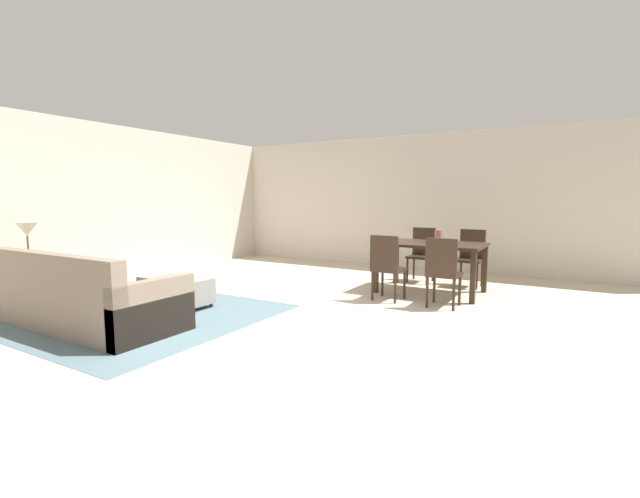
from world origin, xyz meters
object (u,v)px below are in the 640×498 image
at_px(ottoman_table, 176,290).
at_px(dining_chair_near_left, 387,264).
at_px(vase_centerpiece, 438,236).
at_px(dining_chair_far_left, 422,251).
at_px(side_table, 30,272).
at_px(dining_chair_near_right, 443,269).
at_px(table_lamp, 27,231).
at_px(couch, 86,301).
at_px(book_on_ottoman, 178,278).
at_px(dining_table, 431,249).
at_px(dining_chair_far_right, 471,254).

bearing_deg(ottoman_table, dining_chair_near_left, 36.79).
bearing_deg(vase_centerpiece, dining_chair_far_left, 120.72).
distance_m(side_table, dining_chair_near_right, 5.38).
relative_size(table_lamp, dining_chair_near_left, 0.57).
height_order(couch, dining_chair_near_right, dining_chair_near_right).
bearing_deg(book_on_ottoman, side_table, -151.22).
distance_m(dining_chair_near_left, vase_centerpiece, 1.04).
xyz_separation_m(side_table, table_lamp, (0.00, 0.00, 0.54)).
relative_size(couch, vase_centerpiece, 11.60).
xyz_separation_m(table_lamp, dining_chair_near_left, (3.87, 2.71, -0.48)).
height_order(couch, dining_chair_far_left, dining_chair_far_left).
xyz_separation_m(ottoman_table, book_on_ottoman, (0.11, -0.07, 0.18)).
relative_size(dining_table, dining_chair_near_right, 1.67).
height_order(table_lamp, dining_table, table_lamp).
height_order(dining_chair_near_left, book_on_ottoman, dining_chair_near_left).
height_order(dining_chair_near_right, vase_centerpiece, vase_centerpiece).
bearing_deg(dining_chair_far_left, dining_table, -64.87).
bearing_deg(dining_chair_far_right, side_table, -136.72).
xyz_separation_m(couch, dining_chair_far_right, (3.22, 4.53, 0.24)).
relative_size(couch, dining_chair_near_right, 2.48).
distance_m(side_table, dining_chair_near_left, 4.73).
relative_size(couch, table_lamp, 4.35).
xyz_separation_m(ottoman_table, table_lamp, (-1.59, -1.00, 0.78)).
bearing_deg(couch, side_table, 174.51).
xyz_separation_m(ottoman_table, dining_chair_near_left, (2.28, 1.71, 0.30)).
xyz_separation_m(dining_chair_far_left, vase_centerpiece, (0.50, -0.84, 0.34)).
relative_size(dining_chair_far_right, book_on_ottoman, 3.54).
height_order(couch, dining_table, couch).
bearing_deg(dining_chair_far_right, table_lamp, -136.72).
relative_size(ottoman_table, dining_chair_near_right, 1.06).
relative_size(table_lamp, dining_chair_far_left, 0.57).
relative_size(dining_chair_near_left, dining_chair_near_right, 1.00).
bearing_deg(table_lamp, book_on_ottoman, 28.78).
bearing_deg(dining_chair_near_right, side_table, -149.91).
distance_m(table_lamp, vase_centerpiece, 5.63).
bearing_deg(ottoman_table, table_lamp, -147.78).
bearing_deg(dining_chair_near_left, vase_centerpiece, 61.53).
bearing_deg(vase_centerpiece, book_on_ottoman, -135.00).
bearing_deg(dining_chair_far_left, book_on_ottoman, -121.63).
bearing_deg(dining_chair_far_left, table_lamp, -131.08).
xyz_separation_m(dining_chair_near_right, book_on_ottoman, (-2.95, -1.76, -0.12)).
bearing_deg(dining_chair_near_right, vase_centerpiece, 109.54).
distance_m(dining_table, dining_chair_far_left, 0.95).
height_order(side_table, dining_table, dining_table).
relative_size(dining_chair_near_left, dining_chair_far_right, 1.00).
bearing_deg(side_table, ottoman_table, 32.22).
xyz_separation_m(couch, dining_chair_near_left, (2.43, 2.85, 0.24)).
xyz_separation_m(couch, vase_centerpiece, (2.90, 3.71, 0.58)).
height_order(table_lamp, dining_chair_near_left, table_lamp).
bearing_deg(ottoman_table, dining_chair_near_right, 28.95).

